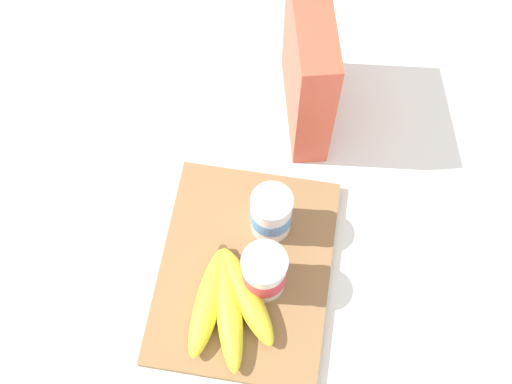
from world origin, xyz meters
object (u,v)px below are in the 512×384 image
cereal_box (308,68)px  banana_bunch (228,302)px  cutting_board (245,270)px  yogurt_cup_back (264,272)px  yogurt_cup_front (271,213)px

cereal_box → banana_bunch: bearing=156.4°
cutting_board → yogurt_cup_back: (0.02, 0.03, 0.06)m
banana_bunch → yogurt_cup_front: bearing=162.8°
cutting_board → cereal_box: bearing=170.5°
yogurt_cup_front → banana_bunch: (0.14, -0.04, -0.03)m
cutting_board → banana_bunch: size_ratio=1.69×
cutting_board → banana_bunch: 0.07m
yogurt_cup_front → banana_bunch: bearing=-17.2°
cereal_box → yogurt_cup_back: bearing=163.2°
cereal_box → yogurt_cup_back: size_ratio=2.57×
cutting_board → cereal_box: (-0.30, 0.05, 0.12)m
cutting_board → cereal_box: size_ratio=1.33×
banana_bunch → cutting_board: bearing=166.5°
cutting_board → yogurt_cup_back: bearing=62.6°
yogurt_cup_back → banana_bunch: bearing=-46.8°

